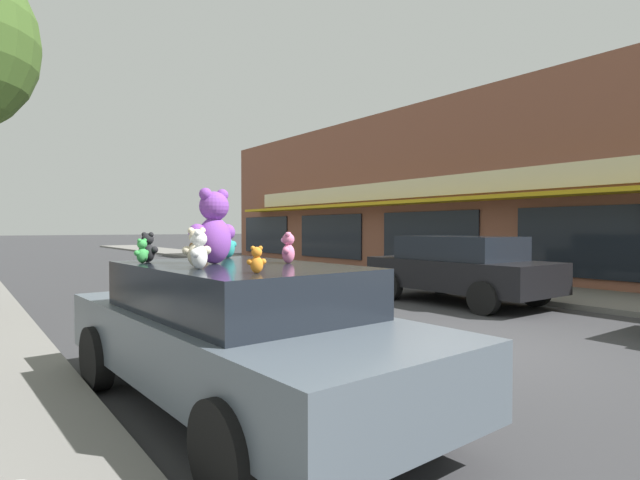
# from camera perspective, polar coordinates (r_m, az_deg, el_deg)

# --- Properties ---
(ground_plane) EXTENTS (260.00, 260.00, 0.00)m
(ground_plane) POSITION_cam_1_polar(r_m,az_deg,el_deg) (7.92, 14.86, -11.73)
(ground_plane) COLOR #333335
(sidewalk_far) EXTENTS (3.18, 90.00, 0.12)m
(sidewalk_far) POSITION_cam_1_polar(r_m,az_deg,el_deg) (13.51, 32.52, -6.18)
(sidewalk_far) COLOR slate
(sidewalk_far) RESTS_ON ground_plane
(storefront_row) EXTENTS (12.30, 29.71, 6.49)m
(storefront_row) POSITION_cam_1_polar(r_m,az_deg,el_deg) (23.38, 21.47, 4.86)
(storefront_row) COLOR brown
(storefront_row) RESTS_ON ground_plane
(plush_art_car) EXTENTS (2.23, 4.85, 1.43)m
(plush_art_car) POSITION_cam_1_polar(r_m,az_deg,el_deg) (5.07, -9.43, -10.13)
(plush_art_car) COLOR #4C5660
(plush_art_car) RESTS_ON ground_plane
(teddy_bear_giant) EXTENTS (0.58, 0.39, 0.76)m
(teddy_bear_giant) POSITION_cam_1_polar(r_m,az_deg,el_deg) (5.13, -12.04, 1.40)
(teddy_bear_giant) COLOR purple
(teddy_bear_giant) RESTS_ON plush_art_car
(teddy_bear_white) EXTENTS (0.23, 0.24, 0.35)m
(teddy_bear_white) POSITION_cam_1_polar(r_m,az_deg,el_deg) (4.50, -13.65, -1.14)
(teddy_bear_white) COLOR white
(teddy_bear_white) RESTS_ON plush_art_car
(teddy_bear_black) EXTENTS (0.20, 0.23, 0.32)m
(teddy_bear_black) POSITION_cam_1_polar(r_m,az_deg,el_deg) (5.55, -19.08, -0.84)
(teddy_bear_black) COLOR black
(teddy_bear_black) RESTS_ON plush_art_car
(teddy_bear_brown) EXTENTS (0.28, 0.23, 0.38)m
(teddy_bear_brown) POSITION_cam_1_polar(r_m,az_deg,el_deg) (5.85, -13.42, -0.41)
(teddy_bear_brown) COLOR olive
(teddy_bear_brown) RESTS_ON plush_art_car
(teddy_bear_orange) EXTENTS (0.17, 0.11, 0.22)m
(teddy_bear_orange) POSITION_cam_1_polar(r_m,az_deg,el_deg) (4.01, -7.25, -2.29)
(teddy_bear_orange) COLOR orange
(teddy_bear_orange) RESTS_ON plush_art_car
(teddy_bear_pink) EXTENTS (0.21, 0.22, 0.32)m
(teddy_bear_pink) POSITION_cam_1_polar(r_m,az_deg,el_deg) (5.10, -3.67, -0.94)
(teddy_bear_pink) COLOR pink
(teddy_bear_pink) RESTS_ON plush_art_car
(teddy_bear_cream) EXTENTS (0.28, 0.19, 0.37)m
(teddy_bear_cream) POSITION_cam_1_polar(r_m,az_deg,el_deg) (4.76, -13.90, -0.88)
(teddy_bear_cream) COLOR beige
(teddy_bear_cream) RESTS_ON plush_art_car
(teddy_bear_teal) EXTENTS (0.29, 0.20, 0.38)m
(teddy_bear_teal) POSITION_cam_1_polar(r_m,az_deg,el_deg) (6.11, -10.52, -0.29)
(teddy_bear_teal) COLOR teal
(teddy_bear_teal) RESTS_ON plush_art_car
(teddy_bear_green) EXTENTS (0.19, 0.15, 0.25)m
(teddy_bear_green) POSITION_cam_1_polar(r_m,az_deg,el_deg) (5.44, -19.67, -1.21)
(teddy_bear_green) COLOR green
(teddy_bear_green) RESTS_ON plush_art_car
(parked_car_far_center) EXTENTS (2.13, 4.39, 1.59)m
(parked_car_far_center) POSITION_cam_1_polar(r_m,az_deg,el_deg) (12.33, 15.66, -3.00)
(parked_car_far_center) COLOR black
(parked_car_far_center) RESTS_ON ground_plane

